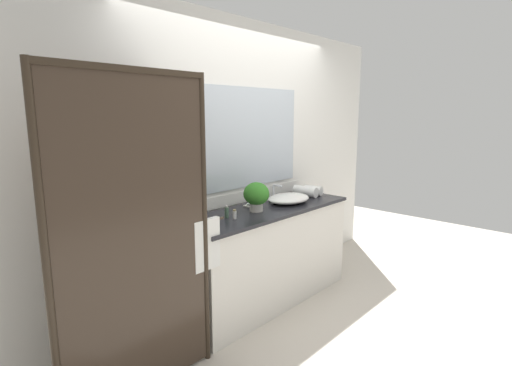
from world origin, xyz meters
The scene contains 13 objects.
ground_plane centered at (0.00, 0.00, 0.00)m, with size 8.00×8.00×0.00m, color beige.
wall_back_with_mirror centered at (0.00, 0.34, 1.31)m, with size 4.40×0.06×2.60m.
vanity_cabinet centered at (0.00, 0.01, 0.45)m, with size 1.80×0.58×0.90m.
shower_enclosure centered at (-1.27, -0.19, 1.02)m, with size 1.20×0.59×2.00m.
sink_basin centered at (0.30, -0.01, 0.94)m, with size 0.46×0.34×0.08m, color white.
faucet centered at (0.30, 0.18, 0.95)m, with size 0.17×0.13×0.16m.
potted_plant centered at (-0.15, -0.01, 1.05)m, with size 0.23×0.23×0.26m.
soap_dish centered at (-0.07, 0.16, 0.91)m, with size 0.10×0.07×0.04m.
amenity_bottle_body_wash centered at (-0.46, -0.05, 0.94)m, with size 0.03×0.03×0.08m.
amenity_bottle_conditioner centered at (-0.67, 0.16, 0.94)m, with size 0.03×0.03×0.08m.
amenity_bottle_shampoo centered at (-0.48, 0.02, 0.95)m, with size 0.03×0.03×0.10m.
rolled_towel_near_edge centered at (0.76, 0.03, 0.95)m, with size 0.10×0.10×0.19m, color white.
rolled_towel_middle centered at (0.65, 0.05, 0.95)m, with size 0.11×0.11×0.26m, color white.
Camera 1 is at (-2.54, -2.25, 1.74)m, focal length 26.93 mm.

